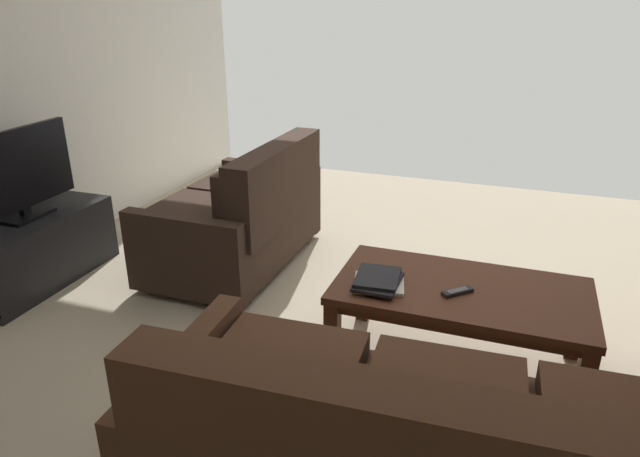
# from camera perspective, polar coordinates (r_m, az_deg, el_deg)

# --- Properties ---
(ground_plane) EXTENTS (5.42, 5.98, 0.01)m
(ground_plane) POSITION_cam_1_polar(r_m,az_deg,el_deg) (3.30, 7.59, -10.38)
(ground_plane) COLOR #B7A88E
(loveseat_near) EXTENTS (0.84, 1.35, 0.88)m
(loveseat_near) POSITION_cam_1_polar(r_m,az_deg,el_deg) (3.95, -7.83, 1.27)
(loveseat_near) COLOR black
(loveseat_near) RESTS_ON ground
(coffee_table) EXTENTS (1.23, 0.66, 0.45)m
(coffee_table) POSITION_cam_1_polar(r_m,az_deg,el_deg) (2.90, 13.93, -6.91)
(coffee_table) COLOR #4C2819
(coffee_table) RESTS_ON ground
(tv_stand) EXTENTS (0.50, 1.07, 0.46)m
(tv_stand) POSITION_cam_1_polar(r_m,az_deg,el_deg) (4.18, -26.86, -1.91)
(tv_stand) COLOR black
(tv_stand) RESTS_ON ground
(flat_tv) EXTENTS (0.21, 0.87, 0.56)m
(flat_tv) POSITION_cam_1_polar(r_m,az_deg,el_deg) (4.01, -28.12, 4.92)
(flat_tv) COLOR black
(flat_tv) RESTS_ON tv_stand
(book_stack) EXTENTS (0.29, 0.29, 0.05)m
(book_stack) POSITION_cam_1_polar(r_m,az_deg,el_deg) (2.80, 5.85, -5.24)
(book_stack) COLOR silver
(book_stack) RESTS_ON coffee_table
(tv_remote) EXTENTS (0.14, 0.14, 0.02)m
(tv_remote) POSITION_cam_1_polar(r_m,az_deg,el_deg) (2.80, 13.63, -6.20)
(tv_remote) COLOR black
(tv_remote) RESTS_ON coffee_table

